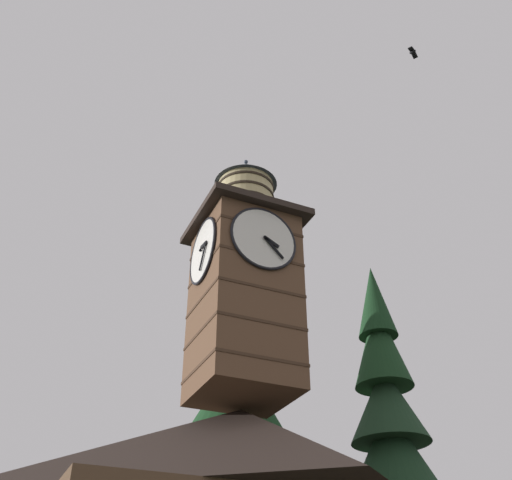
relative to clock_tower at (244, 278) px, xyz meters
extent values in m
pyramid|color=#2D231E|center=(-0.36, -0.99, -5.87)|extent=(11.87, 9.67, 3.23)
cube|color=brown|center=(-0.02, -0.02, -1.10)|extent=(3.05, 3.05, 6.31)
cube|color=#432E20|center=(-0.02, -0.02, -3.50)|extent=(3.09, 3.09, 0.10)
cube|color=#432E20|center=(-0.02, -0.02, -2.32)|extent=(3.09, 3.09, 0.10)
cube|color=#432E20|center=(-0.02, -0.02, -1.13)|extent=(3.09, 3.09, 0.10)
cube|color=#432E20|center=(-0.02, -0.02, 0.05)|extent=(3.09, 3.09, 0.10)
cube|color=#432E20|center=(-0.02, -0.02, 1.23)|extent=(3.09, 3.09, 0.10)
cylinder|color=white|center=(-0.02, 1.53, 0.72)|extent=(2.32, 0.10, 2.32)
torus|color=black|center=(-0.02, 1.56, 0.72)|extent=(2.42, 0.10, 2.42)
cube|color=black|center=(-0.28, 1.63, 0.58)|extent=(0.57, 0.04, 0.37)
cube|color=black|center=(-0.36, 1.63, 0.38)|extent=(0.73, 0.04, 0.73)
sphere|color=black|center=(-0.02, 1.64, 0.72)|extent=(0.10, 0.10, 0.10)
cylinder|color=white|center=(1.53, -0.02, 0.72)|extent=(0.10, 2.32, 2.32)
torus|color=black|center=(1.56, -0.02, 0.72)|extent=(0.10, 2.42, 2.42)
cube|color=black|center=(1.63, 0.26, 0.76)|extent=(0.04, 0.59, 0.21)
cube|color=black|center=(1.63, 0.23, 0.31)|extent=(0.04, 0.57, 0.85)
sphere|color=black|center=(1.64, -0.02, 0.72)|extent=(0.10, 0.10, 0.10)
cube|color=#2D231E|center=(-0.02, -0.02, 2.18)|extent=(3.75, 3.75, 0.25)
cylinder|color=tan|center=(-0.02, -0.02, 3.22)|extent=(2.10, 2.10, 1.83)
cylinder|color=#2D2319|center=(-0.02, -0.02, 2.53)|extent=(2.16, 2.16, 0.10)
cylinder|color=#2D2319|center=(-0.02, -0.02, 2.99)|extent=(2.16, 2.16, 0.10)
cylinder|color=#2D2319|center=(-0.02, -0.02, 3.45)|extent=(2.16, 2.16, 0.10)
cylinder|color=#2D2319|center=(-0.02, -0.02, 3.91)|extent=(2.16, 2.16, 0.10)
cone|color=#384251|center=(-0.02, -0.02, 4.67)|extent=(2.40, 2.40, 1.07)
sphere|color=#424C5B|center=(-0.02, -0.02, 5.30)|extent=(0.16, 0.16, 0.16)
cone|color=#1A341E|center=(-1.80, -4.83, -4.76)|extent=(5.07, 5.07, 3.11)
cone|color=#163B1C|center=(-1.80, -4.83, -2.33)|extent=(4.09, 4.09, 3.66)
cone|color=#1D3422|center=(-1.80, -4.83, -0.29)|extent=(3.11, 3.11, 3.43)
cone|color=#1D3221|center=(-1.80, -4.83, 1.88)|extent=(2.13, 2.13, 3.48)
cone|color=#18331D|center=(-7.79, -3.27, -4.32)|extent=(3.92, 3.92, 3.79)
cone|color=#1B3520|center=(-7.79, -3.27, -2.31)|extent=(3.18, 3.18, 3.23)
cone|color=#17361C|center=(-7.79, -3.27, 0.33)|extent=(2.45, 2.45, 3.92)
cone|color=#15341A|center=(-7.79, -3.27, 2.41)|extent=(1.72, 1.72, 3.50)
sphere|color=silver|center=(-16.19, -28.08, 0.64)|extent=(2.13, 2.13, 2.13)
ellipsoid|color=black|center=(-4.54, 5.35, 8.15)|extent=(0.25, 0.29, 0.14)
cube|color=black|center=(-4.41, 5.43, 8.15)|extent=(0.35, 0.31, 0.13)
cube|color=black|center=(-4.67, 5.26, 8.15)|extent=(0.35, 0.31, 0.13)
camera|label=1|loc=(7.18, 16.84, -10.63)|focal=42.97mm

